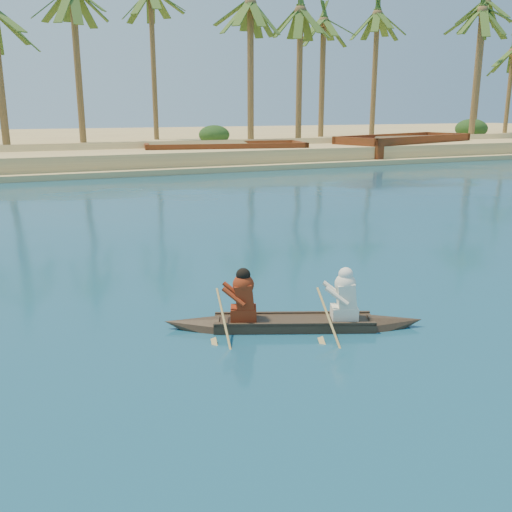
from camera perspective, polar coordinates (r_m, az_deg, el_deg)
name	(u,v)px	position (r m, az deg, el deg)	size (l,w,h in m)	color
ground	(465,245)	(18.80, 20.17, 1.03)	(160.00, 160.00, 0.00)	navy
sandy_embankment	(139,144)	(61.51, -11.61, 10.95)	(150.00, 51.00, 1.50)	#DCC47C
palm_grove	(166,59)	(49.99, -9.03, 18.87)	(110.00, 14.00, 16.00)	#38541D
shrub_cluster	(180,146)	(46.55, -7.58, 10.87)	(100.00, 6.00, 2.40)	#193A15
canoe	(294,315)	(11.03, 3.81, -5.88)	(4.89, 2.50, 1.38)	#3A2C1F
barge_mid	(225,156)	(42.99, -3.09, 9.99)	(12.26, 6.07, 1.96)	maroon
barge_right	(404,148)	(50.96, 14.61, 10.38)	(14.25, 8.50, 2.25)	maroon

